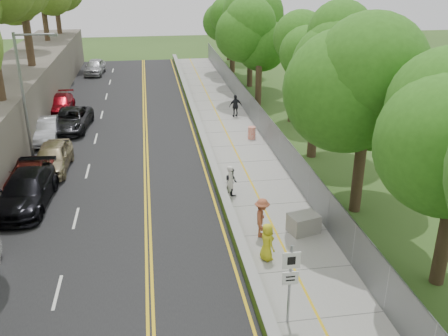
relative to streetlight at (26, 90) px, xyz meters
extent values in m
plane|color=#33511E|center=(10.46, -14.00, -4.64)|extent=(140.00, 140.00, 0.00)
cube|color=black|center=(5.06, 1.00, -4.62)|extent=(11.20, 66.00, 0.04)
cube|color=gray|center=(13.01, 1.00, -4.61)|extent=(4.20, 66.00, 0.05)
cube|color=#64BF11|center=(10.71, 1.00, -4.34)|extent=(0.42, 66.00, 0.60)
cube|color=slate|center=(15.11, 1.00, -3.64)|extent=(0.04, 66.00, 2.00)
cylinder|color=gray|center=(-0.24, 0.00, -0.64)|extent=(0.18, 0.18, 8.00)
cylinder|color=gray|center=(0.87, 0.00, 3.21)|extent=(2.30, 0.13, 0.13)
cube|color=gray|center=(1.95, 0.00, 3.16)|extent=(0.50, 0.22, 0.14)
cylinder|color=gray|center=(11.51, -17.00, -3.04)|extent=(0.09, 0.09, 3.10)
cube|color=white|center=(11.51, -17.03, -2.04)|extent=(0.62, 0.04, 0.62)
cube|color=white|center=(11.51, -17.03, -2.74)|extent=(0.56, 0.04, 0.50)
cylinder|color=red|center=(14.22, 2.24, -4.15)|extent=(0.54, 0.54, 0.89)
cube|color=gray|center=(13.93, -11.00, -4.15)|extent=(1.53, 1.29, 0.88)
imported|color=#581914|center=(0.47, -4.05, -3.87)|extent=(2.46, 5.26, 1.46)
imported|color=black|center=(0.69, -6.17, -3.76)|extent=(2.68, 5.89, 1.67)
imported|color=tan|center=(1.24, -1.55, -3.77)|extent=(2.11, 4.95, 1.67)
imported|color=#B0B1B8|center=(-0.14, 4.10, -3.82)|extent=(2.08, 4.85, 1.55)
imported|color=black|center=(1.32, 6.37, -3.83)|extent=(3.06, 5.78, 1.55)
imported|color=maroon|center=(-0.14, 11.19, -3.89)|extent=(2.04, 4.91, 1.42)
imported|color=#B2B1B6|center=(1.46, 26.25, -3.78)|extent=(2.33, 4.96, 1.64)
imported|color=gold|center=(11.70, -13.00, -3.75)|extent=(0.77, 0.95, 1.67)
imported|color=white|center=(11.21, -6.70, -3.72)|extent=(0.62, 0.74, 1.74)
imported|color=black|center=(11.28, -6.49, -3.83)|extent=(0.83, 0.91, 1.52)
imported|color=#9F4F31|center=(11.91, -11.09, -3.65)|extent=(1.00, 1.36, 1.88)
imported|color=black|center=(14.03, 7.77, -3.70)|extent=(1.11, 0.62, 1.79)
camera|label=1|loc=(7.16, -30.56, 7.14)|focal=40.00mm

